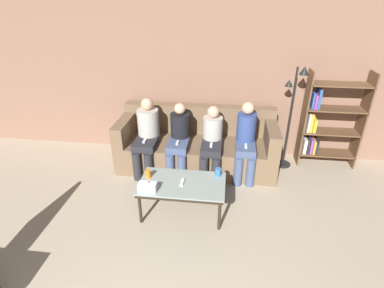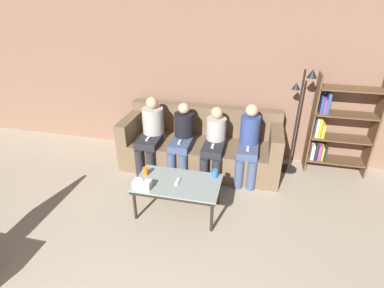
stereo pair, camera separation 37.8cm
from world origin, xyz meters
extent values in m
cube|color=#8C6651|center=(0.00, 4.18, 1.30)|extent=(12.00, 0.06, 2.60)
cube|color=brown|center=(0.00, 3.59, 0.23)|extent=(2.48, 0.92, 0.46)
cube|color=brown|center=(0.00, 3.95, 0.69)|extent=(2.48, 0.20, 0.47)
cube|color=brown|center=(-1.15, 3.59, 0.62)|extent=(0.18, 0.92, 0.33)
cube|color=brown|center=(1.15, 3.59, 0.62)|extent=(0.18, 0.92, 0.33)
cube|color=#8C9E99|center=(-0.05, 2.41, 0.45)|extent=(1.07, 0.62, 0.02)
cube|color=#2D2319|center=(-0.05, 2.41, 0.42)|extent=(1.05, 0.61, 0.04)
cylinder|color=#2D2319|center=(-0.54, 2.15, 0.20)|extent=(0.04, 0.04, 0.40)
cylinder|color=#2D2319|center=(0.44, 2.15, 0.20)|extent=(0.04, 0.04, 0.40)
cylinder|color=#2D2319|center=(-0.54, 2.67, 0.20)|extent=(0.04, 0.04, 0.40)
cylinder|color=#2D2319|center=(0.44, 2.67, 0.20)|extent=(0.04, 0.04, 0.40)
cylinder|color=orange|center=(-0.50, 2.48, 0.51)|extent=(0.07, 0.07, 0.11)
cylinder|color=#3372BF|center=(0.39, 2.63, 0.51)|extent=(0.08, 0.08, 0.11)
cube|color=white|center=(-0.44, 2.20, 0.51)|extent=(0.22, 0.12, 0.10)
sphere|color=white|center=(-0.44, 2.20, 0.57)|extent=(0.04, 0.04, 0.04)
cube|color=white|center=(-0.05, 2.41, 0.47)|extent=(0.04, 0.15, 0.02)
cube|color=brown|center=(1.67, 3.95, 0.77)|extent=(0.02, 0.32, 1.55)
cube|color=brown|center=(2.55, 3.95, 0.77)|extent=(0.02, 0.32, 1.55)
cube|color=brown|center=(2.11, 3.95, 0.19)|extent=(0.88, 0.32, 0.02)
cube|color=silver|center=(1.75, 3.95, 0.33)|extent=(0.05, 0.24, 0.25)
cube|color=#232328|center=(1.80, 3.95, 0.34)|extent=(0.03, 0.24, 0.27)
cube|color=#8E4293|center=(1.85, 3.95, 0.33)|extent=(0.04, 0.24, 0.25)
cube|color=gold|center=(1.90, 3.95, 0.32)|extent=(0.03, 0.24, 0.22)
cube|color=#232328|center=(1.94, 3.95, 0.32)|extent=(0.04, 0.24, 0.23)
cube|color=brown|center=(2.11, 3.95, 0.58)|extent=(0.88, 0.32, 0.02)
cube|color=silver|center=(1.74, 3.95, 0.74)|extent=(0.03, 0.24, 0.30)
cube|color=gold|center=(1.78, 3.95, 0.74)|extent=(0.04, 0.24, 0.30)
cube|color=gold|center=(1.84, 3.95, 0.70)|extent=(0.05, 0.24, 0.21)
cube|color=brown|center=(2.11, 3.95, 0.97)|extent=(0.88, 0.32, 0.02)
cube|color=#33569E|center=(1.74, 3.95, 1.10)|extent=(0.03, 0.24, 0.25)
cube|color=#8E4293|center=(1.78, 3.95, 1.09)|extent=(0.04, 0.24, 0.22)
cube|color=#33569E|center=(1.83, 3.95, 1.13)|extent=(0.04, 0.24, 0.31)
cube|color=brown|center=(2.11, 3.95, 1.36)|extent=(0.88, 0.32, 0.02)
cylinder|color=black|center=(1.42, 3.80, 0.01)|extent=(0.26, 0.26, 0.02)
cylinder|color=black|center=(1.42, 3.80, 0.81)|extent=(0.03, 0.03, 1.63)
cone|color=black|center=(1.52, 3.80, 1.58)|extent=(0.14, 0.14, 0.12)
cone|color=black|center=(1.34, 3.84, 1.38)|extent=(0.12, 0.12, 0.10)
cylinder|color=#28282D|center=(-0.85, 3.08, 0.23)|extent=(0.13, 0.13, 0.46)
cylinder|color=#28282D|center=(-0.67, 3.08, 0.23)|extent=(0.13, 0.13, 0.46)
cube|color=#28282D|center=(-0.76, 3.31, 0.51)|extent=(0.34, 0.45, 0.10)
cylinder|color=#B7B2A8|center=(-0.76, 3.54, 0.71)|extent=(0.34, 0.34, 0.51)
sphere|color=#DBAD89|center=(-0.76, 3.54, 1.06)|extent=(0.18, 0.18, 0.18)
cube|color=white|center=(-0.76, 3.27, 0.57)|extent=(0.04, 0.12, 0.02)
cylinder|color=#47567A|center=(-0.34, 3.10, 0.23)|extent=(0.13, 0.13, 0.46)
cylinder|color=#47567A|center=(-0.16, 3.10, 0.23)|extent=(0.13, 0.13, 0.46)
cube|color=#47567A|center=(-0.25, 3.32, 0.51)|extent=(0.30, 0.44, 0.10)
cylinder|color=black|center=(-0.25, 3.54, 0.69)|extent=(0.30, 0.30, 0.47)
sphere|color=#DBAD89|center=(-0.25, 3.54, 1.01)|extent=(0.17, 0.17, 0.17)
cube|color=white|center=(-0.25, 3.27, 0.57)|extent=(0.04, 0.12, 0.02)
cylinder|color=#28282D|center=(0.16, 3.07, 0.23)|extent=(0.13, 0.13, 0.46)
cylinder|color=#28282D|center=(0.34, 3.07, 0.23)|extent=(0.13, 0.13, 0.46)
cube|color=#28282D|center=(0.25, 3.30, 0.51)|extent=(0.30, 0.47, 0.10)
cylinder|color=#B7B2A8|center=(0.25, 3.54, 0.68)|extent=(0.30, 0.30, 0.44)
sphere|color=#DBAD89|center=(0.25, 3.54, 0.98)|extent=(0.18, 0.18, 0.18)
cube|color=white|center=(0.25, 3.26, 0.57)|extent=(0.04, 0.12, 0.02)
cylinder|color=#47567A|center=(0.67, 3.13, 0.23)|extent=(0.13, 0.13, 0.46)
cylinder|color=#47567A|center=(0.85, 3.13, 0.23)|extent=(0.13, 0.13, 0.46)
cube|color=#47567A|center=(0.76, 3.33, 0.51)|extent=(0.29, 0.41, 0.10)
cylinder|color=#334784|center=(0.76, 3.54, 0.72)|extent=(0.29, 0.29, 0.52)
sphere|color=#DBAD89|center=(0.76, 3.54, 1.07)|extent=(0.18, 0.18, 0.18)
cube|color=white|center=(0.76, 3.29, 0.57)|extent=(0.04, 0.12, 0.02)
camera|label=1|loc=(0.46, -0.65, 2.61)|focal=28.00mm
camera|label=2|loc=(0.83, -0.58, 2.61)|focal=28.00mm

